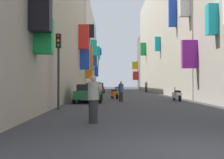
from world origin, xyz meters
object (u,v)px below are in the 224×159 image
(parked_car_white, at_px, (93,89))
(scooter_orange, at_px, (115,94))
(scooter_green, at_px, (100,88))
(pedestrian_near_left, at_px, (146,87))
(parked_car_red, at_px, (98,88))
(scooter_white, at_px, (177,95))
(pedestrian_crossing, at_px, (93,99))
(scooter_silver, at_px, (117,89))
(parked_car_green, at_px, (89,92))
(pedestrian_near_right, at_px, (121,92))
(traffic_light_near_corner, at_px, (58,58))
(pedestrian_mid_street, at_px, (100,90))
(scooter_black, at_px, (102,89))

(parked_car_white, relative_size, scooter_orange, 2.36)
(scooter_green, relative_size, pedestrian_near_left, 1.12)
(parked_car_white, height_order, parked_car_red, parked_car_red)
(scooter_white, distance_m, pedestrian_crossing, 13.23)
(scooter_white, bearing_deg, scooter_silver, 100.89)
(parked_car_green, xyz_separation_m, scooter_orange, (2.05, 3.92, -0.26))
(scooter_silver, xyz_separation_m, pedestrian_near_right, (-0.40, -21.91, 0.32))
(pedestrian_near_left, bearing_deg, traffic_light_near_corner, -107.19)
(parked_car_green, xyz_separation_m, pedestrian_mid_street, (0.66, 6.22, 0.06))
(parked_car_red, relative_size, scooter_orange, 2.22)
(pedestrian_near_right, bearing_deg, parked_car_white, 103.46)
(parked_car_red, distance_m, scooter_silver, 3.97)
(parked_car_red, bearing_deg, scooter_orange, -82.22)
(scooter_white, height_order, scooter_silver, same)
(parked_car_white, height_order, pedestrian_crossing, pedestrian_crossing)
(scooter_orange, xyz_separation_m, traffic_light_near_corner, (-3.22, -10.04, 2.31))
(pedestrian_mid_street, bearing_deg, scooter_silver, 82.09)
(pedestrian_mid_street, relative_size, traffic_light_near_corner, 0.39)
(parked_car_red, distance_m, scooter_white, 19.83)
(pedestrian_crossing, bearing_deg, scooter_white, 63.10)
(parked_car_green, xyz_separation_m, pedestrian_near_left, (7.37, 21.48, 0.11))
(scooter_silver, relative_size, pedestrian_near_left, 1.09)
(scooter_silver, xyz_separation_m, pedestrian_near_left, (4.50, -0.59, 0.37))
(pedestrian_near_left, bearing_deg, scooter_green, 123.62)
(parked_car_green, relative_size, pedestrian_mid_street, 2.79)
(pedestrian_near_left, bearing_deg, scooter_orange, -106.85)
(parked_car_white, bearing_deg, scooter_black, 86.09)
(scooter_black, height_order, pedestrian_crossing, pedestrian_crossing)
(traffic_light_near_corner, bearing_deg, scooter_white, 40.76)
(parked_car_green, bearing_deg, pedestrian_near_right, 3.72)
(scooter_white, relative_size, scooter_black, 1.01)
(scooter_orange, relative_size, pedestrian_mid_street, 1.19)
(parked_car_red, distance_m, traffic_light_near_corner, 25.64)
(parked_car_white, distance_m, parked_car_red, 7.34)
(scooter_black, xyz_separation_m, pedestrian_near_left, (6.96, -2.31, 0.37))
(pedestrian_crossing, bearing_deg, parked_car_red, 91.95)
(scooter_orange, bearing_deg, scooter_black, 94.71)
(scooter_orange, distance_m, scooter_green, 29.09)
(parked_car_red, bearing_deg, scooter_white, -69.29)
(parked_car_white, relative_size, traffic_light_near_corner, 1.09)
(pedestrian_mid_street, distance_m, traffic_light_near_corner, 12.64)
(pedestrian_mid_street, bearing_deg, pedestrian_near_left, 66.29)
(parked_car_white, distance_m, pedestrian_near_left, 12.19)
(parked_car_green, xyz_separation_m, scooter_black, (0.41, 23.79, -0.26))
(parked_car_green, xyz_separation_m, scooter_white, (6.94, 0.87, -0.26))
(parked_car_green, bearing_deg, scooter_white, 7.16)
(parked_car_white, relative_size, scooter_silver, 2.42)
(traffic_light_near_corner, bearing_deg, scooter_green, 88.63)
(parked_car_green, bearing_deg, parked_car_red, 90.21)
(parked_car_green, distance_m, pedestrian_mid_street, 6.26)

